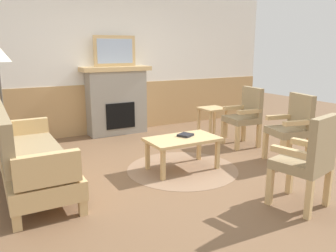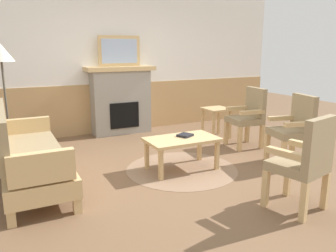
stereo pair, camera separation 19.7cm
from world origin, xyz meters
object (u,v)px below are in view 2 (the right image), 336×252
(coffee_table, at_px, (182,142))
(framed_picture, at_px, (119,51))
(couch, at_px, (29,156))
(armchair_front_left, at_px, (305,160))
(side_table, at_px, (216,114))
(floor_lamp_by_couch, at_px, (1,60))
(fireplace, at_px, (121,100))
(book_on_table, at_px, (185,135))
(armchair_by_window_left, at_px, (295,126))
(armchair_near_fireplace, at_px, (248,115))

(coffee_table, bearing_deg, framed_picture, 91.52)
(couch, bearing_deg, armchair_front_left, -37.01)
(side_table, relative_size, floor_lamp_by_couch, 0.33)
(fireplace, height_order, coffee_table, fireplace)
(couch, bearing_deg, floor_lamp_by_couch, 97.46)
(book_on_table, bearing_deg, armchair_front_left, -75.45)
(coffee_table, relative_size, floor_lamp_by_couch, 0.57)
(armchair_by_window_left, xyz_separation_m, side_table, (-0.16, 1.67, -0.10))
(couch, distance_m, armchair_front_left, 3.00)
(framed_picture, bearing_deg, floor_lamp_by_couch, -157.76)
(coffee_table, distance_m, book_on_table, 0.12)
(fireplace, bearing_deg, framed_picture, 90.00)
(book_on_table, height_order, armchair_front_left, armchair_front_left)
(armchair_front_left, bearing_deg, couch, 142.99)
(framed_picture, bearing_deg, armchair_near_fireplace, -48.88)
(armchair_near_fireplace, relative_size, side_table, 1.78)
(framed_picture, bearing_deg, book_on_table, -86.33)
(book_on_table, relative_size, armchair_near_fireplace, 0.19)
(floor_lamp_by_couch, bearing_deg, couch, -82.54)
(book_on_table, xyz_separation_m, side_table, (1.30, 1.12, -0.02))
(couch, xyz_separation_m, book_on_table, (1.97, -0.17, 0.06))
(framed_picture, relative_size, side_table, 1.45)
(coffee_table, bearing_deg, book_on_table, 36.76)
(framed_picture, distance_m, armchair_front_left, 4.04)
(framed_picture, relative_size, coffee_table, 0.83)
(armchair_near_fireplace, distance_m, floor_lamp_by_couch, 3.82)
(book_on_table, distance_m, armchair_front_left, 1.69)
(floor_lamp_by_couch, bearing_deg, fireplace, 22.24)
(framed_picture, height_order, armchair_near_fireplace, framed_picture)
(coffee_table, relative_size, side_table, 1.75)
(fireplace, height_order, framed_picture, framed_picture)
(armchair_near_fireplace, bearing_deg, fireplace, 131.12)
(coffee_table, bearing_deg, armchair_front_left, -72.15)
(fireplace, distance_m, coffee_table, 2.31)
(coffee_table, distance_m, side_table, 1.82)
(armchair_by_window_left, distance_m, floor_lamp_by_couch, 4.19)
(fireplace, distance_m, book_on_table, 2.24)
(framed_picture, distance_m, coffee_table, 2.58)
(framed_picture, height_order, couch, framed_picture)
(fireplace, height_order, armchair_front_left, fireplace)
(couch, xyz_separation_m, coffee_table, (1.88, -0.23, -0.01))
(armchair_front_left, xyz_separation_m, side_table, (0.87, 2.76, -0.10))
(framed_picture, xyz_separation_m, book_on_table, (0.14, -2.23, -1.10))
(fireplace, height_order, side_table, fireplace)
(framed_picture, xyz_separation_m, side_table, (1.44, -1.11, -1.13))
(book_on_table, bearing_deg, framed_picture, 93.67)
(framed_picture, bearing_deg, fireplace, -90.00)
(fireplace, height_order, armchair_near_fireplace, fireplace)
(book_on_table, bearing_deg, side_table, 40.86)
(armchair_front_left, relative_size, floor_lamp_by_couch, 0.58)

